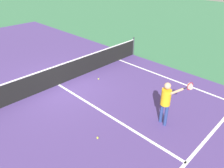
{
  "coord_description": "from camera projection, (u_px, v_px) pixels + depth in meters",
  "views": [
    {
      "loc": [
        -4.5,
        -7.92,
        4.93
      ],
      "look_at": [
        0.51,
        -2.97,
        1.0
      ],
      "focal_mm": 35.02,
      "sensor_mm": 36.0,
      "label": 1
    }
  ],
  "objects": [
    {
      "name": "tennis_ball_near_net",
      "position": [
        99.0,
        79.0,
        10.48
      ],
      "size": [
        0.07,
        0.07,
        0.07
      ],
      "primitive_type": "sphere",
      "color": "#CCE033",
      "rests_on": "ground_plane"
    },
    {
      "name": "line_center_service",
      "position": [
        107.0,
        114.0,
        8.09
      ],
      "size": [
        0.1,
        6.4,
        0.01
      ],
      "primitive_type": "cube",
      "color": "white",
      "rests_on": "ground_plane"
    },
    {
      "name": "line_service_near",
      "position": [
        186.0,
        163.0,
        6.13
      ],
      "size": [
        8.22,
        0.1,
        0.01
      ],
      "primitive_type": "cube",
      "color": "white",
      "rests_on": "ground_plane"
    },
    {
      "name": "player_near",
      "position": [
        166.0,
        99.0,
        7.17
      ],
      "size": [
        1.13,
        0.7,
        1.62
      ],
      "color": "navy",
      "rests_on": "ground_plane"
    },
    {
      "name": "net",
      "position": [
        57.0,
        75.0,
        9.82
      ],
      "size": [
        10.77,
        0.09,
        1.07
      ],
      "color": "#33383D",
      "rests_on": "ground_plane"
    },
    {
      "name": "ground_plane",
      "position": [
        59.0,
        85.0,
        10.06
      ],
      "size": [
        60.0,
        60.0,
        0.0
      ],
      "primitive_type": "plane",
      "color": "#38724C"
    },
    {
      "name": "court_surface_inbounds",
      "position": [
        59.0,
        85.0,
        10.06
      ],
      "size": [
        10.62,
        24.4,
        0.0
      ],
      "primitive_type": "cube",
      "color": "#4C387A",
      "rests_on": "ground_plane"
    },
    {
      "name": "tennis_ball_mid_court",
      "position": [
        98.0,
        138.0,
        6.96
      ],
      "size": [
        0.07,
        0.07,
        0.07
      ],
      "primitive_type": "sphere",
      "color": "#CCE033",
      "rests_on": "ground_plane"
    }
  ]
}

